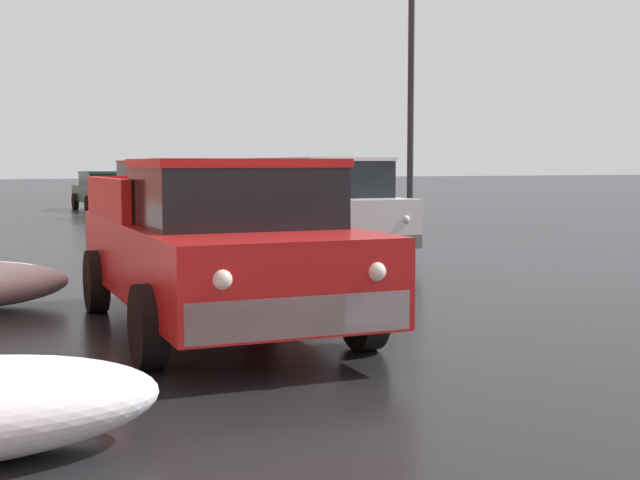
# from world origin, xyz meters

# --- Properties ---
(snow_bank_along_left_kerb) EXTENTS (1.85, 1.02, 0.68)m
(snow_bank_along_left_kerb) POSITION_xyz_m (5.03, 24.26, 0.28)
(snow_bank_along_left_kerb) COLOR white
(snow_bank_along_left_kerb) RESTS_ON ground
(snow_bank_far_right_pile) EXTENTS (2.69, 1.14, 0.88)m
(snow_bank_far_right_pile) POSITION_xyz_m (4.72, 31.08, 0.42)
(snow_bank_far_right_pile) COLOR white
(snow_bank_far_right_pile) RESTS_ON ground
(pickup_truck_red_approaching_near_lane) EXTENTS (2.37, 5.20, 1.76)m
(pickup_truck_red_approaching_near_lane) POSITION_xyz_m (-1.91, 6.43, 0.88)
(pickup_truck_red_approaching_near_lane) COLOR red
(pickup_truck_red_approaching_near_lane) RESTS_ON ground
(suv_white_parked_kerbside_close) EXTENTS (2.09, 4.49, 1.82)m
(suv_white_parked_kerbside_close) POSITION_xyz_m (1.88, 12.26, 0.99)
(suv_white_parked_kerbside_close) COLOR silver
(suv_white_parked_kerbside_close) RESTS_ON ground
(sedan_grey_parked_kerbside_mid) EXTENTS (2.02, 4.48, 1.42)m
(sedan_grey_parked_kerbside_mid) POSITION_xyz_m (1.84, 18.81, 0.75)
(sedan_grey_parked_kerbside_mid) COLOR slate
(sedan_grey_parked_kerbside_mid) RESTS_ON ground
(suv_red_parked_far_down_block) EXTENTS (2.10, 4.87, 1.82)m
(suv_red_parked_far_down_block) POSITION_xyz_m (1.95, 24.46, 0.99)
(suv_red_parked_far_down_block) COLOR red
(suv_red_parked_far_down_block) RESTS_ON ground
(sedan_green_queued_behind_truck) EXTENTS (2.07, 4.13, 1.42)m
(sedan_green_queued_behind_truck) POSITION_xyz_m (1.65, 30.55, 0.75)
(sedan_green_queued_behind_truck) COLOR #1E5633
(sedan_green_queued_behind_truck) RESTS_ON ground
(street_lamp_post) EXTENTS (0.44, 0.24, 5.83)m
(street_lamp_post) POSITION_xyz_m (5.29, 14.71, 3.27)
(street_lamp_post) COLOR #28282D
(street_lamp_post) RESTS_ON ground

